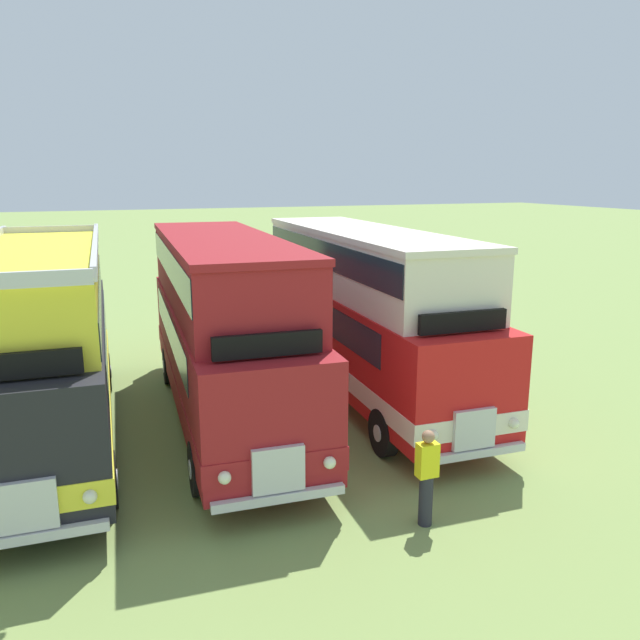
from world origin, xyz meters
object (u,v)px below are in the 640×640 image
bus_ninth_in_row (364,305)px  marshal_person (427,477)px  bus_eighth_in_row (224,321)px  bus_seventh_in_row (45,339)px

bus_ninth_in_row → marshal_person: size_ratio=6.34×
bus_eighth_in_row → marshal_person: bearing=-70.8°
bus_eighth_in_row → marshal_person: size_ratio=6.07×
bus_seventh_in_row → marshal_person: bus_seventh_in_row is taller
bus_eighth_in_row → bus_ninth_in_row: size_ratio=0.96×
marshal_person → bus_ninth_in_row: bearing=74.1°
bus_seventh_in_row → marshal_person: size_ratio=6.00×
marshal_person → bus_eighth_in_row: bearing=109.2°
bus_seventh_in_row → bus_eighth_in_row: (3.96, -0.17, 0.11)m
bus_eighth_in_row → bus_ninth_in_row: 3.99m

